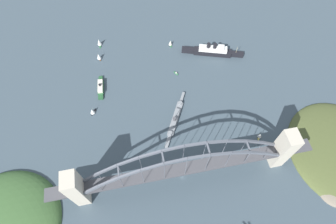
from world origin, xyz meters
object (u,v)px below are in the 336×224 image
(small_boat_3, at_px, (260,136))
(small_boat_5, at_px, (99,56))
(harbor_ferry_steamer, at_px, (101,87))
(small_boat_0, at_px, (176,73))
(ocean_liner, at_px, (212,51))
(small_boat_1, at_px, (92,111))
(small_boat_2, at_px, (99,42))
(naval_cruiser, at_px, (175,119))
(small_boat_4, at_px, (170,43))
(harbor_arch_bridge, at_px, (184,168))

(small_boat_3, distance_m, small_boat_5, 236.63)
(harbor_ferry_steamer, distance_m, small_boat_0, 101.84)
(ocean_liner, relative_size, small_boat_5, 7.26)
(ocean_liner, height_order, small_boat_5, ocean_liner)
(harbor_ferry_steamer, bearing_deg, small_boat_1, -108.82)
(small_boat_2, distance_m, small_boat_3, 253.54)
(naval_cruiser, height_order, small_boat_4, naval_cruiser)
(small_boat_1, bearing_deg, small_boat_5, 80.88)
(small_boat_1, relative_size, small_boat_4, 0.98)
(small_boat_1, bearing_deg, ocean_liner, 21.01)
(harbor_arch_bridge, height_order, small_boat_0, harbor_arch_bridge)
(small_boat_2, relative_size, small_boat_5, 1.08)
(small_boat_2, height_order, small_boat_4, small_boat_2)
(small_boat_1, bearing_deg, harbor_arch_bridge, -48.09)
(small_boat_3, bearing_deg, naval_cruiser, 155.44)
(harbor_arch_bridge, distance_m, small_boat_3, 107.56)
(harbor_arch_bridge, xyz_separation_m, small_boat_3, (99.52, 29.64, -28.04))
(small_boat_1, distance_m, small_boat_3, 202.84)
(small_boat_3, bearing_deg, harbor_ferry_steamer, 148.98)
(small_boat_3, bearing_deg, small_boat_1, 159.47)
(naval_cruiser, relative_size, small_boat_1, 7.34)
(small_boat_1, bearing_deg, naval_cruiser, -16.54)
(ocean_liner, height_order, small_boat_3, ocean_liner)
(small_boat_3, bearing_deg, small_boat_5, 138.05)
(small_boat_2, bearing_deg, small_boat_5, -95.21)
(ocean_liner, relative_size, small_boat_2, 6.73)
(small_boat_2, bearing_deg, harbor_arch_bridge, -70.95)
(naval_cruiser, height_order, small_boat_0, naval_cruiser)
(small_boat_4, height_order, small_boat_5, small_boat_5)
(small_boat_0, relative_size, small_boat_3, 0.85)
(small_boat_0, distance_m, small_boat_3, 135.20)
(small_boat_1, xyz_separation_m, small_boat_2, (16.40, 113.68, 1.28))
(harbor_arch_bridge, distance_m, small_boat_0, 146.61)
(ocean_liner, distance_m, small_boat_0, 62.66)
(ocean_liner, relative_size, harbor_ferry_steamer, 2.30)
(small_boat_0, bearing_deg, small_boat_4, 86.92)
(naval_cruiser, distance_m, small_boat_3, 101.22)
(harbor_arch_bridge, bearing_deg, naval_cruiser, 84.06)
(small_boat_2, bearing_deg, small_boat_3, -46.80)
(small_boat_0, height_order, small_boat_2, small_boat_2)
(harbor_arch_bridge, xyz_separation_m, small_boat_4, (26.31, 194.33, -27.19))
(ocean_liner, bearing_deg, small_boat_3, -82.15)
(small_boat_3, relative_size, small_boat_4, 0.81)
(harbor_ferry_steamer, xyz_separation_m, small_boat_2, (4.21, 77.90, 3.04))
(small_boat_1, height_order, small_boat_4, small_boat_4)
(small_boat_2, height_order, small_boat_3, small_boat_2)
(harbor_arch_bridge, distance_m, small_boat_4, 197.98)
(small_boat_5, bearing_deg, small_boat_3, -41.95)
(naval_cruiser, distance_m, small_boat_2, 164.40)
(small_boat_2, distance_m, small_boat_4, 102.35)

